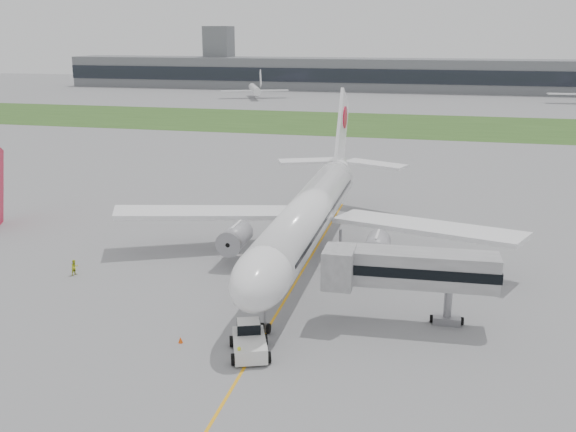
% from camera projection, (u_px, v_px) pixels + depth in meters
% --- Properties ---
extents(ground, '(600.00, 600.00, 0.00)m').
position_uv_depth(ground, '(301.00, 273.00, 70.44)').
color(ground, gray).
rests_on(ground, ground).
extents(apron_markings, '(70.00, 70.00, 0.04)m').
position_uv_depth(apron_markings, '(291.00, 290.00, 65.76)').
color(apron_markings, '#FFAA16').
rests_on(apron_markings, ground).
extents(grass_strip, '(600.00, 50.00, 0.02)m').
position_uv_depth(grass_strip, '(390.00, 125.00, 182.64)').
color(grass_strip, '#31541F').
rests_on(grass_strip, ground).
extents(terminal_building, '(320.00, 22.30, 14.00)m').
position_uv_depth(terminal_building, '(411.00, 75.00, 283.44)').
color(terminal_building, slate).
rests_on(terminal_building, ground).
extents(control_tower, '(12.00, 12.00, 56.00)m').
position_uv_depth(control_tower, '(220.00, 87.00, 307.30)').
color(control_tower, slate).
rests_on(control_tower, ground).
extents(airliner, '(48.13, 53.95, 17.88)m').
position_uv_depth(airliner, '(311.00, 212.00, 73.42)').
color(airliner, white).
rests_on(airliner, ground).
extents(pushback_tug, '(4.39, 5.30, 2.39)m').
position_uv_depth(pushback_tug, '(249.00, 340.00, 52.69)').
color(pushback_tug, white).
rests_on(pushback_tug, ground).
extents(jet_bridge, '(15.32, 5.01, 7.09)m').
position_uv_depth(jet_bridge, '(404.00, 269.00, 56.87)').
color(jet_bridge, '#B2B2B5').
rests_on(jet_bridge, ground).
extents(safety_cone_left, '(0.41, 0.41, 0.56)m').
position_uv_depth(safety_cone_left, '(180.00, 340.00, 54.54)').
color(safety_cone_left, '#E94D0C').
rests_on(safety_cone_left, ground).
extents(safety_cone_right, '(0.42, 0.42, 0.57)m').
position_uv_depth(safety_cone_right, '(261.00, 348.00, 53.13)').
color(safety_cone_right, '#E94D0C').
rests_on(safety_cone_right, ground).
extents(ground_crew_near, '(0.74, 0.59, 1.76)m').
position_uv_depth(ground_crew_near, '(239.00, 357.00, 50.47)').
color(ground_crew_near, '#F3FF2A').
rests_on(ground_crew_near, ground).
extents(ground_crew_far, '(0.91, 1.02, 1.75)m').
position_uv_depth(ground_crew_far, '(75.00, 267.00, 69.60)').
color(ground_crew_far, '#BFCC22').
rests_on(ground_crew_far, ground).
extents(distant_aircraft_left, '(33.63, 31.83, 10.27)m').
position_uv_depth(distant_aircraft_left, '(255.00, 98.00, 255.29)').
color(distant_aircraft_left, white).
rests_on(distant_aircraft_left, ground).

